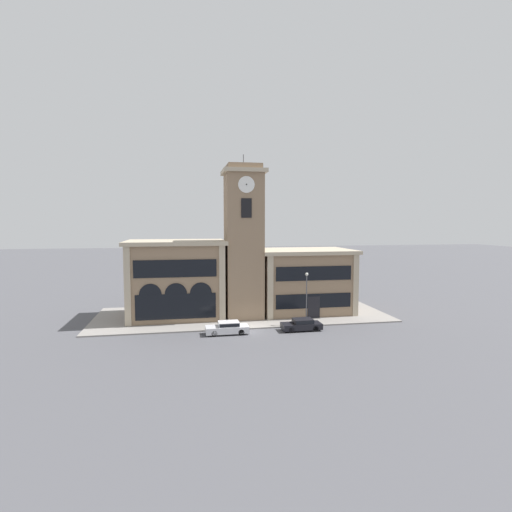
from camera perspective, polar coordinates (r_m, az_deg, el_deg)
ground_plane at (r=43.76m, az=-0.67°, el=-10.44°), size 300.00×300.00×0.00m
sidewalk_kerb at (r=50.21m, az=-1.98°, el=-8.37°), size 35.50×13.49×0.15m
clock_tower at (r=47.65m, az=-1.77°, el=2.00°), size 5.00×5.00×19.48m
town_hall_left_wing at (r=49.46m, az=-11.31°, el=-3.21°), size 11.78×8.92×9.36m
town_hall_right_wing at (r=51.82m, az=6.83°, el=-3.49°), size 12.00×8.92×8.10m
parked_car_near at (r=41.97m, az=-4.09°, el=-10.16°), size 4.44×1.79×1.30m
parked_car_mid at (r=43.53m, az=6.57°, el=-9.67°), size 4.27×1.85×1.25m
street_lamp at (r=44.93m, az=7.24°, el=-4.91°), size 0.36×0.36×5.82m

